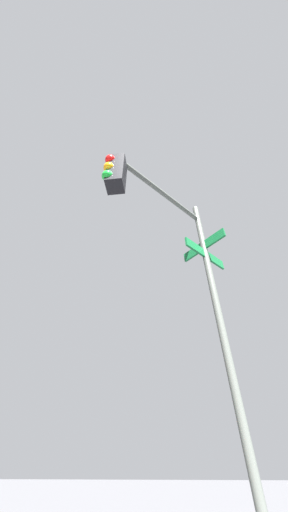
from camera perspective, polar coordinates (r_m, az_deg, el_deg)
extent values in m
cylinder|color=#474C47|center=(4.04, 17.80, -16.62)|extent=(0.12, 0.12, 5.99)
cylinder|color=#474C47|center=(5.04, 4.29, 14.43)|extent=(1.54, 1.62, 0.09)
cube|color=black|center=(4.30, -6.42, 18.60)|extent=(0.28, 0.28, 0.80)
sphere|color=red|center=(4.48, -7.84, 21.24)|extent=(0.18, 0.18, 0.18)
sphere|color=orange|center=(4.26, -8.16, 19.66)|extent=(0.18, 0.18, 0.18)
sphere|color=green|center=(4.05, -8.50, 17.92)|extent=(0.18, 0.18, 0.18)
cube|color=#0F5128|center=(4.87, 14.07, 0.45)|extent=(0.78, 0.83, 0.20)
cube|color=#0F5128|center=(5.02, 13.67, 2.33)|extent=(0.75, 0.72, 0.20)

